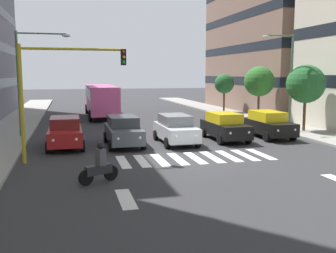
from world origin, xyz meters
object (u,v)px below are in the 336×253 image
(street_tree_1, at_px, (306,84))
(motorcycle_with_rider, at_px, (99,166))
(car_4, at_px, (65,132))
(street_tree_2, at_px, (259,82))
(street_lamp_left, at_px, (287,72))
(car_0, at_px, (268,124))
(traffic_light_gantry, at_px, (53,83))
(car_1, at_px, (225,126))
(street_lamp_right, at_px, (28,71))
(bus_behind_traffic, at_px, (101,98))
(car_2, at_px, (176,129))
(car_3, at_px, (123,131))
(street_tree_3, at_px, (224,84))

(street_tree_1, bearing_deg, motorcycle_with_rider, 31.87)
(car_4, relative_size, street_tree_2, 0.95)
(car_4, relative_size, street_lamp_left, 0.66)
(car_0, distance_m, street_tree_1, 4.52)
(car_4, height_order, traffic_light_gantry, traffic_light_gantry)
(car_1, relative_size, street_lamp_right, 0.66)
(street_lamp_left, bearing_deg, bus_behind_traffic, -49.55)
(street_tree_1, xyz_separation_m, street_tree_2, (-0.05, -7.00, 0.04))
(street_tree_1, bearing_deg, car_2, 10.78)
(bus_behind_traffic, bearing_deg, car_4, 78.13)
(car_2, bearing_deg, street_tree_2, -138.41)
(car_3, xyz_separation_m, motorcycle_with_rider, (1.95, 7.51, -0.24))
(street_lamp_left, relative_size, street_tree_1, 1.45)
(car_4, bearing_deg, street_lamp_left, -173.13)
(street_tree_2, bearing_deg, street_tree_1, 89.58)
(car_2, bearing_deg, traffic_light_gantry, 25.99)
(car_1, distance_m, car_2, 3.33)
(street_lamp_right, distance_m, street_tree_3, 21.85)
(car_2, height_order, car_4, same)
(street_lamp_left, bearing_deg, car_2, 14.02)
(car_0, height_order, car_3, same)
(car_3, distance_m, car_4, 3.29)
(car_2, height_order, motorcycle_with_rider, car_2)
(bus_behind_traffic, bearing_deg, car_3, 90.00)
(car_0, relative_size, car_4, 1.00)
(car_4, relative_size, motorcycle_with_rider, 2.83)
(motorcycle_with_rider, bearing_deg, car_2, -124.26)
(car_0, xyz_separation_m, street_lamp_left, (-2.12, -1.53, 3.37))
(car_3, bearing_deg, car_4, -5.20)
(car_0, bearing_deg, motorcycle_with_rider, 34.96)
(traffic_light_gantry, relative_size, street_tree_2, 1.18)
(motorcycle_with_rider, bearing_deg, street_tree_1, -148.13)
(street_lamp_right, bearing_deg, car_1, 161.13)
(street_tree_2, bearing_deg, car_2, 41.59)
(car_2, relative_size, motorcycle_with_rider, 2.83)
(street_tree_2, height_order, street_tree_3, street_tree_2)
(car_0, distance_m, street_tree_2, 9.38)
(car_4, xyz_separation_m, street_lamp_left, (-15.01, -1.81, 3.37))
(car_0, xyz_separation_m, traffic_light_gantry, (13.28, 3.93, 2.86))
(traffic_light_gantry, distance_m, street_tree_2, 20.80)
(traffic_light_gantry, bearing_deg, car_0, -163.51)
(motorcycle_with_rider, height_order, street_tree_2, street_tree_2)
(car_1, bearing_deg, car_3, 2.72)
(car_1, bearing_deg, street_lamp_right, -18.87)
(car_3, relative_size, street_tree_2, 0.95)
(car_0, height_order, street_tree_1, street_tree_1)
(car_3, xyz_separation_m, traffic_light_gantry, (3.67, 3.36, 2.86))
(car_1, relative_size, street_tree_2, 0.95)
(car_2, distance_m, street_lamp_left, 9.49)
(car_2, xyz_separation_m, street_tree_1, (-9.98, -1.90, 2.55))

